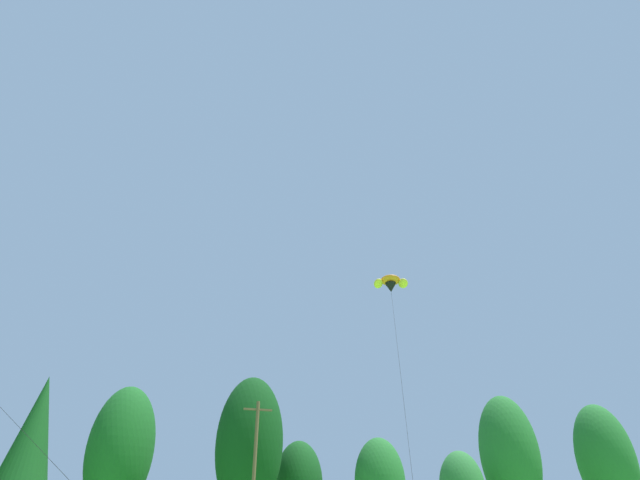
{
  "coord_description": "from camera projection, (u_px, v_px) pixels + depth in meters",
  "views": [
    {
      "loc": [
        -4.39,
        6.66,
        2.28
      ],
      "look_at": [
        0.89,
        25.17,
        13.52
      ],
      "focal_mm": 27.7,
      "sensor_mm": 36.0,
      "label": 1
    }
  ],
  "objects": [
    {
      "name": "utility_pole",
      "position": [
        254.0,
        474.0,
        35.43
      ],
      "size": [
        2.2,
        0.26,
        10.68
      ],
      "color": "brown",
      "rests_on": "ground_plane"
    },
    {
      "name": "treeline_tree_k",
      "position": [
        606.0,
        460.0,
        48.72
      ],
      "size": [
        5.41,
        5.41,
        13.37
      ],
      "color": "#472D19",
      "rests_on": "ground_plane"
    },
    {
      "name": "parafoil_kite_mid_orange",
      "position": [
        391.0,
        284.0,
        33.42
      ],
      "size": [
        4.7,
        9.05,
        16.01
      ],
      "color": "orange"
    },
    {
      "name": "treeline_tree_j",
      "position": [
        509.0,
        454.0,
        47.51
      ],
      "size": [
        5.55,
        5.55,
        13.88
      ],
      "color": "#472D19",
      "rests_on": "ground_plane"
    },
    {
      "name": "treeline_tree_f",
      "position": [
        249.0,
        444.0,
        40.16
      ],
      "size": [
        5.46,
        5.46,
        13.54
      ],
      "color": "#472D19",
      "rests_on": "ground_plane"
    },
    {
      "name": "treeline_tree_d",
      "position": [
        32.0,
        439.0,
        37.87
      ],
      "size": [
        4.46,
        4.46,
        12.98
      ],
      "color": "#472D19",
      "rests_on": "ground_plane"
    },
    {
      "name": "treeline_tree_e",
      "position": [
        121.0,
        450.0,
        40.18
      ],
      "size": [
        5.26,
        5.26,
        12.83
      ],
      "color": "#472D19",
      "rests_on": "ground_plane"
    }
  ]
}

